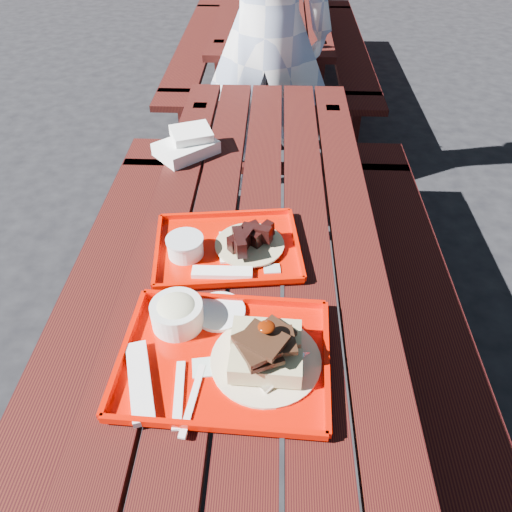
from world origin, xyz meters
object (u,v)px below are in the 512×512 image
at_px(picnic_table_near, 258,286).
at_px(far_tray, 225,247).
at_px(near_tray, 225,344).
at_px(picnic_table_far, 272,26).
at_px(person, 267,30).

bearing_deg(picnic_table_near, far_tray, -148.67).
bearing_deg(far_tray, near_tray, -84.84).
height_order(picnic_table_near, far_tray, far_tray).
relative_size(picnic_table_far, near_tray, 4.75).
height_order(picnic_table_far, near_tray, near_tray).
height_order(picnic_table_far, far_tray, far_tray).
height_order(picnic_table_far, person, person).
xyz_separation_m(picnic_table_near, person, (-0.01, 1.47, 0.36)).
distance_m(picnic_table_far, near_tray, 3.24).
bearing_deg(picnic_table_far, far_tray, -91.90).
xyz_separation_m(near_tray, far_tray, (-0.03, 0.37, -0.02)).
xyz_separation_m(near_tray, person, (0.05, 1.90, 0.14)).
bearing_deg(picnic_table_near, picnic_table_far, 90.00).
height_order(picnic_table_near, person, person).
relative_size(picnic_table_near, near_tray, 4.75).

